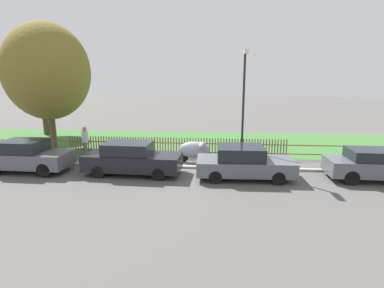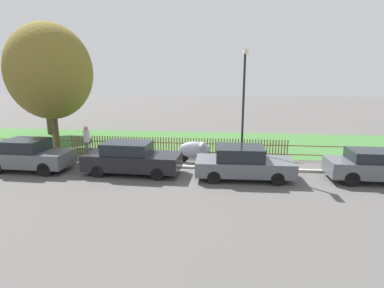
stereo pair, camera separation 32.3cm
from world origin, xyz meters
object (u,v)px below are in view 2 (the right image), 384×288
object	(u,v)px
parked_car_navy_estate	(131,158)
parked_car_white_van	(377,166)
parked_car_black_saloon	(29,155)
tree_behind_motorcycle	(50,72)
covered_motorcycle	(195,150)
tree_nearest_kerb	(45,77)
street_lamp	(244,96)
parked_car_red_compact	(243,163)
pedestrian_near_fence	(87,139)

from	to	relation	value
parked_car_navy_estate	parked_car_white_van	xyz separation A→B (m)	(10.90, 0.02, -0.03)
parked_car_black_saloon	tree_behind_motorcycle	distance (m)	6.25
parked_car_black_saloon	covered_motorcycle	distance (m)	8.23
parked_car_white_van	tree_nearest_kerb	world-z (taller)	tree_nearest_kerb
street_lamp	tree_behind_motorcycle	bearing A→B (deg)	165.03
parked_car_navy_estate	tree_nearest_kerb	bearing A→B (deg)	138.16
parked_car_red_compact	pedestrian_near_fence	distance (m)	9.21
parked_car_white_van	tree_behind_motorcycle	bearing A→B (deg)	166.16
parked_car_black_saloon	tree_behind_motorcycle	size ratio (longest dim) A/B	0.51
tree_nearest_kerb	pedestrian_near_fence	bearing A→B (deg)	-46.51
parked_car_black_saloon	pedestrian_near_fence	size ratio (longest dim) A/B	2.29
parked_car_white_van	tree_nearest_kerb	distance (m)	22.83
tree_nearest_kerb	street_lamp	xyz separation A→B (m)	(14.82, -7.81, -0.89)
parked_car_white_van	street_lamp	xyz separation A→B (m)	(-5.71, 1.47, 2.86)
parked_car_navy_estate	parked_car_red_compact	bearing A→B (deg)	0.88
tree_behind_motorcycle	pedestrian_near_fence	bearing A→B (deg)	-30.82
parked_car_navy_estate	tree_behind_motorcycle	size ratio (longest dim) A/B	0.59
parked_car_white_van	parked_car_black_saloon	bearing A→B (deg)	-178.87
parked_car_navy_estate	parked_car_red_compact	xyz separation A→B (m)	(5.16, -0.12, -0.03)
parked_car_white_van	street_lamp	world-z (taller)	street_lamp
parked_car_black_saloon	parked_car_red_compact	bearing A→B (deg)	0.98
parked_car_white_van	tree_behind_motorcycle	world-z (taller)	tree_behind_motorcycle
parked_car_red_compact	pedestrian_near_fence	size ratio (longest dim) A/B	2.50
pedestrian_near_fence	tree_nearest_kerb	bearing A→B (deg)	16.43
tree_nearest_kerb	parked_car_white_van	bearing A→B (deg)	-24.33
parked_car_red_compact	parked_car_white_van	xyz separation A→B (m)	(5.74, 0.14, -0.00)
tree_nearest_kerb	street_lamp	world-z (taller)	tree_nearest_kerb
parked_car_black_saloon	tree_behind_motorcycle	bearing A→B (deg)	106.80
parked_car_navy_estate	street_lamp	bearing A→B (deg)	18.20
parked_car_red_compact	tree_nearest_kerb	xyz separation A→B (m)	(-14.78, 9.42, 3.75)
parked_car_navy_estate	tree_nearest_kerb	xyz separation A→B (m)	(-9.62, 9.30, 3.72)
parked_car_red_compact	covered_motorcycle	distance (m)	3.30
pedestrian_near_fence	street_lamp	xyz separation A→B (m)	(8.74, -1.40, 2.61)
parked_car_navy_estate	tree_nearest_kerb	world-z (taller)	tree_nearest_kerb
tree_nearest_kerb	street_lamp	size ratio (longest dim) A/B	1.13
parked_car_black_saloon	street_lamp	distance (m)	10.79
parked_car_red_compact	street_lamp	size ratio (longest dim) A/B	0.76
tree_behind_motorcycle	tree_nearest_kerb	bearing A→B (deg)	124.50
parked_car_navy_estate	parked_car_white_van	distance (m)	10.90
parked_car_white_van	pedestrian_near_fence	size ratio (longest dim) A/B	2.43
parked_car_black_saloon	pedestrian_near_fence	xyz separation A→B (m)	(1.58, 2.92, 0.21)
tree_nearest_kerb	street_lamp	bearing A→B (deg)	-27.80
parked_car_navy_estate	tree_nearest_kerb	size ratio (longest dim) A/B	0.70
parked_car_black_saloon	tree_nearest_kerb	world-z (taller)	tree_nearest_kerb
parked_car_black_saloon	tree_nearest_kerb	distance (m)	11.00
parked_car_white_van	tree_behind_motorcycle	xyz separation A→B (m)	(-17.28, 4.56, 4.07)
parked_car_white_van	pedestrian_near_fence	xyz separation A→B (m)	(-14.44, 2.87, 0.26)
tree_nearest_kerb	tree_behind_motorcycle	world-z (taller)	tree_behind_motorcycle
street_lamp	parked_car_navy_estate	bearing A→B (deg)	-164.01
parked_car_black_saloon	parked_car_red_compact	distance (m)	10.28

